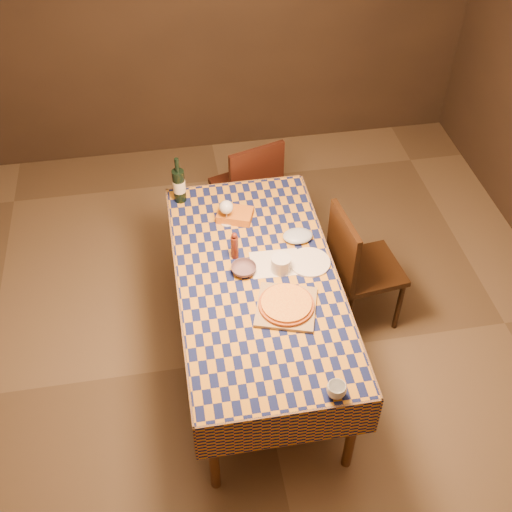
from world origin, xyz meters
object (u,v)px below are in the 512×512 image
object	(u,v)px
bowl	(244,269)
chair_right	(357,264)
cutting_board	(286,307)
wine_bottle	(179,185)
dining_table	(257,287)
pizza	(286,304)
chair_far	(250,186)
white_plate	(309,262)

from	to	relation	value
bowl	chair_right	world-z (taller)	chair_right
cutting_board	bowl	bearing A→B (deg)	120.89
wine_bottle	dining_table	bearing A→B (deg)	-64.27
pizza	chair_far	xyz separation A→B (m)	(0.02, 1.42, -0.28)
pizza	wine_bottle	distance (m)	1.16
dining_table	chair_far	size ratio (longest dim) A/B	1.98
dining_table	chair_far	xyz separation A→B (m)	(0.14, 1.16, -0.17)
pizza	chair_right	bearing A→B (deg)	40.91
white_plate	chair_far	world-z (taller)	chair_far
pizza	bowl	bearing A→B (deg)	120.89
pizza	chair_right	size ratio (longest dim) A/B	0.41
cutting_board	wine_bottle	world-z (taller)	wine_bottle
cutting_board	chair_far	xyz separation A→B (m)	(0.02, 1.42, -0.26)
chair_far	chair_right	world-z (taller)	same
pizza	wine_bottle	xyz separation A→B (m)	(-0.50, 1.05, 0.09)
cutting_board	pizza	xyz separation A→B (m)	(0.00, 0.00, 0.02)
pizza	white_plate	distance (m)	0.39
white_plate	chair_right	world-z (taller)	chair_right
chair_far	bowl	bearing A→B (deg)	-100.96
dining_table	chair_right	world-z (taller)	chair_right
cutting_board	wine_bottle	size ratio (longest dim) A/B	0.98
wine_bottle	chair_far	size ratio (longest dim) A/B	0.36
cutting_board	chair_right	size ratio (longest dim) A/B	0.35
pizza	bowl	distance (m)	0.37
cutting_board	chair_far	size ratio (longest dim) A/B	0.35
dining_table	bowl	size ratio (longest dim) A/B	12.45
wine_bottle	chair_right	xyz separation A→B (m)	(1.08, -0.54, -0.37)
pizza	bowl	xyz separation A→B (m)	(-0.19, 0.32, -0.01)
chair_far	wine_bottle	bearing A→B (deg)	-144.41
pizza	wine_bottle	world-z (taller)	wine_bottle
pizza	bowl	size ratio (longest dim) A/B	2.60
bowl	dining_table	bearing A→B (deg)	-40.01
bowl	white_plate	xyz separation A→B (m)	(0.40, 0.01, -0.02)
wine_bottle	chair_right	world-z (taller)	wine_bottle
bowl	white_plate	world-z (taller)	bowl
dining_table	bowl	bearing A→B (deg)	139.99
wine_bottle	chair_right	bearing A→B (deg)	-26.60
dining_table	chair_right	bearing A→B (deg)	19.53
dining_table	cutting_board	bearing A→B (deg)	-65.32
wine_bottle	chair_far	bearing A→B (deg)	35.59
white_plate	chair_right	bearing A→B (deg)	25.84
pizza	chair_right	distance (m)	0.82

